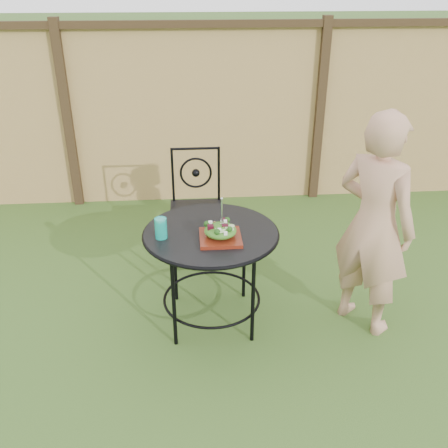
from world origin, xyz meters
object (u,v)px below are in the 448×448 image
at_px(patio_chair, 197,203).
at_px(salad_plate, 220,238).
at_px(patio_table, 211,249).
at_px(diner, 374,225).

xyz_separation_m(patio_chair, salad_plate, (0.13, -1.06, 0.23)).
height_order(patio_chair, salad_plate, patio_chair).
distance_m(patio_table, diner, 1.10).
distance_m(diner, salad_plate, 1.02).
xyz_separation_m(patio_chair, diner, (1.15, -1.05, 0.28)).
relative_size(patio_chair, salad_plate, 3.52).
xyz_separation_m(patio_table, diner, (1.08, -0.10, 0.19)).
distance_m(patio_chair, salad_plate, 1.09).
bearing_deg(salad_plate, diner, 0.82).
bearing_deg(salad_plate, patio_chair, 96.93).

